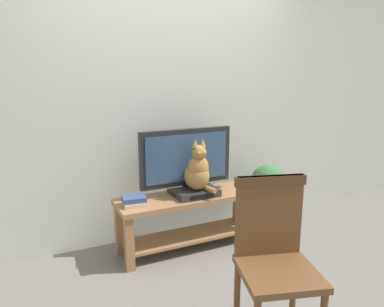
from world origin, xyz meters
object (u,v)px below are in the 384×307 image
(wooden_chair, at_px, (274,249))
(book_stack, at_px, (134,201))
(cat, at_px, (198,171))
(tv, at_px, (186,160))
(potted_plant, at_px, (268,190))
(tv_stand, at_px, (190,212))
(media_box, at_px, (197,193))

(wooden_chair, bearing_deg, book_stack, 112.56)
(book_stack, bearing_deg, cat, -3.45)
(cat, bearing_deg, tv, 110.29)
(wooden_chair, bearing_deg, cat, 86.54)
(wooden_chair, relative_size, potted_plant, 1.43)
(tv_stand, height_order, potted_plant, potted_plant)
(potted_plant, bearing_deg, tv_stand, 179.87)
(wooden_chair, bearing_deg, tv, 89.05)
(potted_plant, bearing_deg, book_stack, -178.94)
(tv_stand, height_order, book_stack, book_stack)
(tv_stand, relative_size, book_stack, 6.44)
(tv, bearing_deg, media_box, -68.08)
(tv, distance_m, media_box, 0.31)
(cat, xyz_separation_m, wooden_chair, (-0.07, -1.16, -0.18))
(cat, bearing_deg, media_box, 94.62)
(tv_stand, height_order, media_box, media_box)
(wooden_chair, bearing_deg, tv_stand, 89.00)
(wooden_chair, xyz_separation_m, book_stack, (-0.49, 1.19, -0.02))
(tv_stand, bearing_deg, wooden_chair, -91.00)
(media_box, bearing_deg, book_stack, 177.90)
(media_box, xyz_separation_m, book_stack, (-0.56, 0.02, 0.01))
(cat, relative_size, book_stack, 2.25)
(book_stack, bearing_deg, tv, 10.69)
(tv_stand, height_order, cat, cat)
(tv_stand, bearing_deg, potted_plant, -0.13)
(book_stack, xyz_separation_m, potted_plant, (1.37, 0.03, -0.11))
(media_box, height_order, potted_plant, potted_plant)
(media_box, relative_size, wooden_chair, 0.39)
(tv, bearing_deg, cat, -69.71)
(wooden_chair, xyz_separation_m, potted_plant, (0.88, 1.22, -0.12))
(tv, xyz_separation_m, book_stack, (-0.52, -0.10, -0.27))
(tv, height_order, book_stack, tv)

